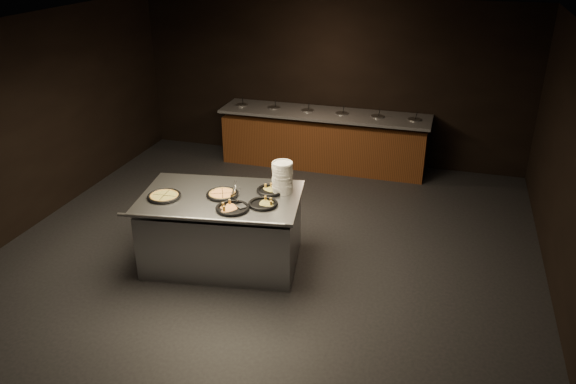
% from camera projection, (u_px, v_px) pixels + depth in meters
% --- Properties ---
extents(room, '(7.02, 8.02, 2.92)m').
position_uv_depth(room, '(256.00, 161.00, 6.54)').
color(room, black).
rests_on(room, ground).
extents(salad_bar, '(3.70, 0.83, 1.18)m').
position_uv_depth(salad_bar, '(323.00, 143.00, 10.06)').
color(salad_bar, '#5E2F16').
rests_on(salad_bar, ground).
extents(serving_counter, '(2.12, 1.54, 0.94)m').
position_uv_depth(serving_counter, '(222.00, 231.00, 7.09)').
color(serving_counter, '#B1B3B8').
rests_on(serving_counter, ground).
extents(plate_stack, '(0.26, 0.26, 0.39)m').
position_uv_depth(plate_stack, '(282.00, 177.00, 6.91)').
color(plate_stack, white).
rests_on(plate_stack, serving_counter).
extents(pan_veggie_whole, '(0.41, 0.41, 0.04)m').
position_uv_depth(pan_veggie_whole, '(164.00, 196.00, 6.84)').
color(pan_veggie_whole, black).
rests_on(pan_veggie_whole, serving_counter).
extents(pan_cheese_whole, '(0.40, 0.40, 0.04)m').
position_uv_depth(pan_cheese_whole, '(222.00, 194.00, 6.89)').
color(pan_cheese_whole, black).
rests_on(pan_cheese_whole, serving_counter).
extents(pan_cheese_slices_a, '(0.36, 0.36, 0.04)m').
position_uv_depth(pan_cheese_slices_a, '(271.00, 190.00, 6.99)').
color(pan_cheese_slices_a, black).
rests_on(pan_cheese_slices_a, serving_counter).
extents(pan_cheese_slices_b, '(0.40, 0.40, 0.04)m').
position_uv_depth(pan_cheese_slices_b, '(233.00, 208.00, 6.55)').
color(pan_cheese_slices_b, black).
rests_on(pan_cheese_slices_b, serving_counter).
extents(pan_veggie_slices, '(0.36, 0.36, 0.04)m').
position_uv_depth(pan_veggie_slices, '(263.00, 204.00, 6.65)').
color(pan_veggie_slices, black).
rests_on(pan_veggie_slices, serving_counter).
extents(server_left, '(0.11, 0.31, 0.15)m').
position_uv_depth(server_left, '(234.00, 188.00, 6.91)').
color(server_left, '#B1B3B8').
rests_on(server_left, serving_counter).
extents(server_right, '(0.29, 0.27, 0.18)m').
position_uv_depth(server_right, '(236.00, 198.00, 6.66)').
color(server_right, '#B1B3B8').
rests_on(server_right, serving_counter).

